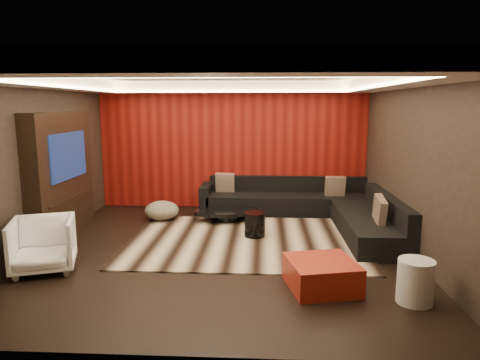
# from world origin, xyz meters

# --- Properties ---
(floor) EXTENTS (6.00, 6.00, 0.02)m
(floor) POSITION_xyz_m (0.00, 0.00, -0.01)
(floor) COLOR black
(floor) RESTS_ON ground
(ceiling) EXTENTS (6.00, 6.00, 0.02)m
(ceiling) POSITION_xyz_m (0.00, 0.00, 2.81)
(ceiling) COLOR silver
(ceiling) RESTS_ON ground
(wall_back) EXTENTS (6.00, 0.02, 2.80)m
(wall_back) POSITION_xyz_m (0.00, 3.01, 1.40)
(wall_back) COLOR black
(wall_back) RESTS_ON ground
(wall_left) EXTENTS (0.02, 6.00, 2.80)m
(wall_left) POSITION_xyz_m (-3.01, 0.00, 1.40)
(wall_left) COLOR black
(wall_left) RESTS_ON ground
(wall_right) EXTENTS (0.02, 6.00, 2.80)m
(wall_right) POSITION_xyz_m (3.01, 0.00, 1.40)
(wall_right) COLOR black
(wall_right) RESTS_ON ground
(red_feature_wall) EXTENTS (5.98, 0.05, 2.78)m
(red_feature_wall) POSITION_xyz_m (0.00, 2.97, 1.40)
(red_feature_wall) COLOR #6B0C0A
(red_feature_wall) RESTS_ON ground
(soffit_back) EXTENTS (6.00, 0.60, 0.22)m
(soffit_back) POSITION_xyz_m (0.00, 2.70, 2.69)
(soffit_back) COLOR silver
(soffit_back) RESTS_ON ground
(soffit_front) EXTENTS (6.00, 0.60, 0.22)m
(soffit_front) POSITION_xyz_m (0.00, -2.70, 2.69)
(soffit_front) COLOR silver
(soffit_front) RESTS_ON ground
(soffit_left) EXTENTS (0.60, 4.80, 0.22)m
(soffit_left) POSITION_xyz_m (-2.70, 0.00, 2.69)
(soffit_left) COLOR silver
(soffit_left) RESTS_ON ground
(soffit_right) EXTENTS (0.60, 4.80, 0.22)m
(soffit_right) POSITION_xyz_m (2.70, 0.00, 2.69)
(soffit_right) COLOR silver
(soffit_right) RESTS_ON ground
(cove_back) EXTENTS (4.80, 0.08, 0.04)m
(cove_back) POSITION_xyz_m (0.00, 2.36, 2.60)
(cove_back) COLOR #FFD899
(cove_back) RESTS_ON ground
(cove_front) EXTENTS (4.80, 0.08, 0.04)m
(cove_front) POSITION_xyz_m (0.00, -2.36, 2.60)
(cove_front) COLOR #FFD899
(cove_front) RESTS_ON ground
(cove_left) EXTENTS (0.08, 4.80, 0.04)m
(cove_left) POSITION_xyz_m (-2.36, 0.00, 2.60)
(cove_left) COLOR #FFD899
(cove_left) RESTS_ON ground
(cove_right) EXTENTS (0.08, 4.80, 0.04)m
(cove_right) POSITION_xyz_m (2.36, 0.00, 2.60)
(cove_right) COLOR #FFD899
(cove_right) RESTS_ON ground
(tv_surround) EXTENTS (0.30, 2.00, 2.20)m
(tv_surround) POSITION_xyz_m (-2.85, 0.60, 1.10)
(tv_surround) COLOR black
(tv_surround) RESTS_ON ground
(tv_screen) EXTENTS (0.04, 1.30, 0.80)m
(tv_screen) POSITION_xyz_m (-2.69, 0.60, 1.45)
(tv_screen) COLOR black
(tv_screen) RESTS_ON ground
(tv_shelf) EXTENTS (0.04, 1.60, 0.04)m
(tv_shelf) POSITION_xyz_m (-2.69, 0.60, 0.70)
(tv_shelf) COLOR black
(tv_shelf) RESTS_ON ground
(rug) EXTENTS (4.01, 3.02, 0.02)m
(rug) POSITION_xyz_m (0.40, 0.48, 0.01)
(rug) COLOR tan
(rug) RESTS_ON floor
(coffee_table) EXTENTS (1.58, 1.58, 0.22)m
(coffee_table) POSITION_xyz_m (-0.04, 1.73, 0.13)
(coffee_table) COLOR black
(coffee_table) RESTS_ON rug
(drum_stool) EXTENTS (0.38, 0.38, 0.43)m
(drum_stool) POSITION_xyz_m (0.56, 0.70, 0.24)
(drum_stool) COLOR black
(drum_stool) RESTS_ON rug
(striped_pouf) EXTENTS (0.89, 0.89, 0.38)m
(striped_pouf) POSITION_xyz_m (-1.35, 1.73, 0.21)
(striped_pouf) COLOR beige
(striped_pouf) RESTS_ON rug
(white_side_table) EXTENTS (0.52, 0.52, 0.53)m
(white_side_table) POSITION_xyz_m (2.50, -1.75, 0.26)
(white_side_table) COLOR white
(white_side_table) RESTS_ON floor
(orange_ottoman) EXTENTS (0.98, 0.98, 0.37)m
(orange_ottoman) POSITION_xyz_m (1.45, -1.40, 0.18)
(orange_ottoman) COLOR maroon
(orange_ottoman) RESTS_ON floor
(armchair) EXTENTS (1.05, 1.07, 0.76)m
(armchair) POSITION_xyz_m (-2.39, -1.01, 0.38)
(armchair) COLOR white
(armchair) RESTS_ON floor
(sectional_sofa) EXTENTS (3.65, 3.50, 0.75)m
(sectional_sofa) POSITION_xyz_m (1.73, 1.86, 0.26)
(sectional_sofa) COLOR black
(sectional_sofa) RESTS_ON floor
(throw_pillows) EXTENTS (3.03, 2.75, 0.50)m
(throw_pillows) POSITION_xyz_m (1.57, 1.81, 0.62)
(throw_pillows) COLOR beige
(throw_pillows) RESTS_ON sectional_sofa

